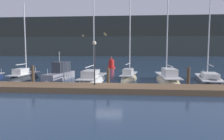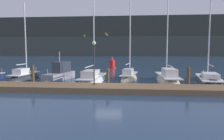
{
  "view_description": "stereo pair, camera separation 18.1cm",
  "coord_description": "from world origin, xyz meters",
  "px_view_note": "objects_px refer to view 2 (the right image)",
  "views": [
    {
      "loc": [
        2.08,
        -19.23,
        3.41
      ],
      "look_at": [
        0.0,
        3.58,
        1.2
      ],
      "focal_mm": 35.0,
      "sensor_mm": 36.0,
      "label": 1
    },
    {
      "loc": [
        2.26,
        -19.21,
        3.41
      ],
      "look_at": [
        0.0,
        3.58,
        1.2
      ],
      "focal_mm": 35.0,
      "sensor_mm": 36.0,
      "label": 2
    }
  ],
  "objects_px": {
    "sailboat_berth_6": "(168,81)",
    "channel_buoy": "(112,64)",
    "sailboat_berth_5": "(129,78)",
    "motorboat_berth_3": "(60,77)",
    "sailboat_berth_4": "(93,80)",
    "dock_lamppost": "(94,55)",
    "sailboat_berth_2": "(25,79)",
    "sailboat_berth_7": "(208,81)"
  },
  "relations": [
    {
      "from": "sailboat_berth_7",
      "to": "channel_buoy",
      "type": "relative_size",
      "value": 6.13
    },
    {
      "from": "sailboat_berth_2",
      "to": "channel_buoy",
      "type": "height_order",
      "value": "sailboat_berth_2"
    },
    {
      "from": "sailboat_berth_2",
      "to": "motorboat_berth_3",
      "type": "height_order",
      "value": "sailboat_berth_2"
    },
    {
      "from": "sailboat_berth_5",
      "to": "dock_lamppost",
      "type": "bearing_deg",
      "value": -113.53
    },
    {
      "from": "motorboat_berth_3",
      "to": "sailboat_berth_7",
      "type": "relative_size",
      "value": 0.45
    },
    {
      "from": "motorboat_berth_3",
      "to": "sailboat_berth_4",
      "type": "xyz_separation_m",
      "value": [
        3.98,
        -1.25,
        -0.19
      ]
    },
    {
      "from": "sailboat_berth_5",
      "to": "sailboat_berth_6",
      "type": "distance_m",
      "value": 4.23
    },
    {
      "from": "sailboat_berth_2",
      "to": "motorboat_berth_3",
      "type": "xyz_separation_m",
      "value": [
        3.75,
        0.77,
        0.2
      ]
    },
    {
      "from": "sailboat_berth_2",
      "to": "channel_buoy",
      "type": "bearing_deg",
      "value": 63.1
    },
    {
      "from": "dock_lamppost",
      "to": "sailboat_berth_4",
      "type": "bearing_deg",
      "value": 102.46
    },
    {
      "from": "sailboat_berth_4",
      "to": "sailboat_berth_7",
      "type": "bearing_deg",
      "value": 4.67
    },
    {
      "from": "motorboat_berth_3",
      "to": "sailboat_berth_5",
      "type": "distance_m",
      "value": 7.79
    },
    {
      "from": "sailboat_berth_2",
      "to": "sailboat_berth_5",
      "type": "height_order",
      "value": "sailboat_berth_5"
    },
    {
      "from": "dock_lamppost",
      "to": "sailboat_berth_6",
      "type": "bearing_deg",
      "value": 36.72
    },
    {
      "from": "sailboat_berth_4",
      "to": "sailboat_berth_5",
      "type": "xyz_separation_m",
      "value": [
        3.78,
        1.86,
        0.03
      ]
    },
    {
      "from": "dock_lamppost",
      "to": "sailboat_berth_2",
      "type": "bearing_deg",
      "value": 150.19
    },
    {
      "from": "sailboat_berth_5",
      "to": "channel_buoy",
      "type": "xyz_separation_m",
      "value": [
        -3.36,
        14.69,
        0.61
      ]
    },
    {
      "from": "motorboat_berth_3",
      "to": "sailboat_berth_4",
      "type": "bearing_deg",
      "value": -17.47
    },
    {
      "from": "sailboat_berth_2",
      "to": "sailboat_berth_5",
      "type": "xyz_separation_m",
      "value": [
        11.51,
        1.38,
        0.04
      ]
    },
    {
      "from": "sailboat_berth_4",
      "to": "channel_buoy",
      "type": "bearing_deg",
      "value": 88.54
    },
    {
      "from": "motorboat_berth_3",
      "to": "sailboat_berth_7",
      "type": "height_order",
      "value": "sailboat_berth_7"
    },
    {
      "from": "sailboat_berth_7",
      "to": "channel_buoy",
      "type": "xyz_separation_m",
      "value": [
        -11.62,
        15.57,
        0.66
      ]
    },
    {
      "from": "sailboat_berth_5",
      "to": "channel_buoy",
      "type": "height_order",
      "value": "sailboat_berth_5"
    },
    {
      "from": "dock_lamppost",
      "to": "sailboat_berth_5",
      "type": "bearing_deg",
      "value": 66.47
    },
    {
      "from": "sailboat_berth_7",
      "to": "dock_lamppost",
      "type": "distance_m",
      "value": 12.65
    },
    {
      "from": "motorboat_berth_3",
      "to": "sailboat_berth_4",
      "type": "height_order",
      "value": "sailboat_berth_4"
    },
    {
      "from": "sailboat_berth_6",
      "to": "sailboat_berth_7",
      "type": "xyz_separation_m",
      "value": [
        4.25,
        0.43,
        -0.04
      ]
    },
    {
      "from": "sailboat_berth_5",
      "to": "sailboat_berth_6",
      "type": "xyz_separation_m",
      "value": [
        4.02,
        -1.31,
        -0.01
      ]
    },
    {
      "from": "sailboat_berth_4",
      "to": "sailboat_berth_7",
      "type": "distance_m",
      "value": 12.09
    },
    {
      "from": "sailboat_berth_4",
      "to": "channel_buoy",
      "type": "xyz_separation_m",
      "value": [
        0.42,
        16.55,
        0.64
      ]
    },
    {
      "from": "sailboat_berth_6",
      "to": "channel_buoy",
      "type": "xyz_separation_m",
      "value": [
        -7.38,
        16.0,
        0.62
      ]
    },
    {
      "from": "sailboat_berth_4",
      "to": "channel_buoy",
      "type": "distance_m",
      "value": 16.57
    },
    {
      "from": "sailboat_berth_4",
      "to": "sailboat_berth_6",
      "type": "xyz_separation_m",
      "value": [
        7.8,
        0.56,
        0.02
      ]
    },
    {
      "from": "sailboat_berth_7",
      "to": "channel_buoy",
      "type": "height_order",
      "value": "sailboat_berth_7"
    },
    {
      "from": "sailboat_berth_2",
      "to": "channel_buoy",
      "type": "relative_size",
      "value": 4.59
    },
    {
      "from": "sailboat_berth_6",
      "to": "sailboat_berth_2",
      "type": "bearing_deg",
      "value": -179.74
    },
    {
      "from": "channel_buoy",
      "to": "sailboat_berth_2",
      "type": "bearing_deg",
      "value": -116.9
    },
    {
      "from": "channel_buoy",
      "to": "motorboat_berth_3",
      "type": "bearing_deg",
      "value": -106.06
    },
    {
      "from": "channel_buoy",
      "to": "sailboat_berth_6",
      "type": "bearing_deg",
      "value": -65.25
    },
    {
      "from": "sailboat_berth_7",
      "to": "sailboat_berth_2",
      "type": "bearing_deg",
      "value": -178.55
    },
    {
      "from": "sailboat_berth_4",
      "to": "sailboat_berth_2",
      "type": "bearing_deg",
      "value": 176.41
    },
    {
      "from": "sailboat_berth_7",
      "to": "dock_lamppost",
      "type": "bearing_deg",
      "value": -153.53
    }
  ]
}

